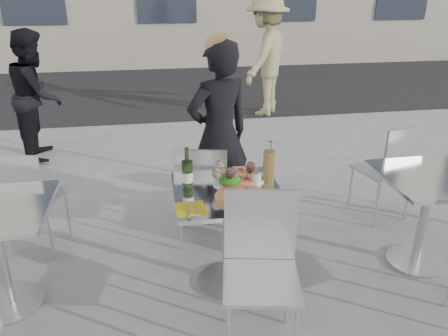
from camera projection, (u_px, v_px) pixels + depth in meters
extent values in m
plane|color=slate|center=(227.00, 282.00, 3.21)|extent=(80.00, 80.00, 0.00)
cube|color=black|center=(175.00, 86.00, 9.10)|extent=(24.00, 5.00, 0.00)
cylinder|color=#B7BABF|center=(227.00, 280.00, 3.21)|extent=(0.44, 0.44, 0.02)
cylinder|color=#B7BABF|center=(227.00, 239.00, 3.07)|extent=(0.07, 0.07, 0.72)
cube|color=silver|center=(228.00, 192.00, 2.92)|extent=(0.72, 0.72, 0.03)
cylinder|color=#B7BABF|center=(12.00, 303.00, 2.99)|extent=(0.44, 0.44, 0.02)
cylinder|color=#B7BABF|center=(1.00, 259.00, 2.84)|extent=(0.07, 0.07, 0.72)
cylinder|color=#B7BABF|center=(415.00, 261.00, 3.43)|extent=(0.44, 0.44, 0.02)
cylinder|color=#B7BABF|center=(423.00, 221.00, 3.29)|extent=(0.07, 0.07, 0.72)
cube|color=silver|center=(432.00, 177.00, 3.15)|extent=(0.72, 0.72, 0.03)
cylinder|color=silver|center=(223.00, 206.00, 3.84)|extent=(0.02, 0.02, 0.43)
cylinder|color=silver|center=(184.00, 206.00, 3.83)|extent=(0.02, 0.02, 0.43)
cylinder|color=silver|center=(223.00, 226.00, 3.52)|extent=(0.02, 0.02, 0.43)
cylinder|color=silver|center=(180.00, 227.00, 3.52)|extent=(0.02, 0.02, 0.43)
cube|color=silver|center=(202.00, 192.00, 3.59)|extent=(0.46, 0.46, 0.02)
cube|color=silver|center=(201.00, 176.00, 3.31)|extent=(0.40, 0.08, 0.43)
cylinder|color=silver|center=(229.00, 294.00, 2.74)|extent=(0.02, 0.02, 0.46)
cylinder|color=silver|center=(288.00, 295.00, 2.74)|extent=(0.02, 0.02, 0.46)
cube|color=silver|center=(261.00, 282.00, 2.47)|extent=(0.50, 0.50, 0.03)
cube|color=silver|center=(261.00, 225.00, 2.57)|extent=(0.43, 0.10, 0.46)
cylinder|color=silver|center=(68.00, 214.00, 3.71)|extent=(0.02, 0.02, 0.44)
cylinder|color=silver|center=(28.00, 212.00, 3.73)|extent=(0.02, 0.02, 0.44)
cylinder|color=silver|center=(50.00, 236.00, 3.39)|extent=(0.02, 0.02, 0.44)
cylinder|color=silver|center=(7.00, 234.00, 3.41)|extent=(0.02, 0.02, 0.44)
cube|color=silver|center=(34.00, 198.00, 3.47)|extent=(0.49, 0.49, 0.02)
cube|color=silver|center=(15.00, 183.00, 3.19)|extent=(0.40, 0.12, 0.44)
cylinder|color=silver|center=(380.00, 182.00, 4.27)|extent=(0.02, 0.02, 0.45)
cylinder|color=silver|center=(350.00, 189.00, 4.13)|extent=(0.02, 0.02, 0.45)
cylinder|color=silver|center=(408.00, 198.00, 3.97)|extent=(0.02, 0.02, 0.45)
cylinder|color=silver|center=(377.00, 205.00, 3.83)|extent=(0.02, 0.02, 0.45)
cube|color=silver|center=(382.00, 170.00, 3.96)|extent=(0.51, 0.51, 0.02)
cube|color=silver|center=(404.00, 153.00, 3.69)|extent=(0.41, 0.13, 0.45)
imported|color=black|center=(219.00, 135.00, 3.77)|extent=(0.69, 0.58, 1.62)
imported|color=black|center=(36.00, 95.00, 5.24)|extent=(0.63, 0.79, 1.55)
imported|color=tan|center=(266.00, 56.00, 6.90)|extent=(1.27, 1.39, 1.88)
cylinder|color=#E7A55A|center=(243.00, 197.00, 2.81)|extent=(0.36, 0.36, 0.02)
cylinder|color=#C9B482|center=(243.00, 196.00, 2.81)|extent=(0.31, 0.31, 0.00)
cylinder|color=white|center=(241.00, 177.00, 3.09)|extent=(0.34, 0.34, 0.01)
cylinder|color=#E7A55A|center=(241.00, 176.00, 3.09)|extent=(0.30, 0.30, 0.02)
cylinder|color=#C9B482|center=(241.00, 174.00, 3.08)|extent=(0.26, 0.26, 0.00)
cylinder|color=white|center=(229.00, 185.00, 2.99)|extent=(0.22, 0.22, 0.01)
ellipsoid|color=#195B16|center=(229.00, 179.00, 2.97)|extent=(0.15, 0.15, 0.08)
sphere|color=#B21914|center=(234.00, 177.00, 2.99)|extent=(0.03, 0.03, 0.03)
cylinder|color=#365821|center=(187.00, 175.00, 2.90)|extent=(0.07, 0.07, 0.20)
cone|color=#365821|center=(187.00, 161.00, 2.86)|extent=(0.07, 0.07, 0.03)
cylinder|color=#365821|center=(187.00, 155.00, 2.84)|extent=(0.03, 0.03, 0.10)
cylinder|color=silver|center=(187.00, 177.00, 2.91)|extent=(0.07, 0.08, 0.07)
cylinder|color=tan|center=(269.00, 166.00, 3.02)|extent=(0.08, 0.08, 0.22)
cylinder|color=white|center=(270.00, 147.00, 2.97)|extent=(0.03, 0.03, 0.08)
cylinder|color=white|center=(256.00, 179.00, 2.98)|extent=(0.06, 0.06, 0.09)
cylinder|color=silver|center=(256.00, 172.00, 2.96)|extent=(0.06, 0.06, 0.02)
cylinder|color=white|center=(217.00, 189.00, 2.94)|extent=(0.06, 0.06, 0.00)
cylinder|color=white|center=(217.00, 183.00, 2.92)|extent=(0.01, 0.01, 0.09)
ellipsoid|color=white|center=(217.00, 174.00, 2.89)|extent=(0.07, 0.07, 0.08)
ellipsoid|color=beige|center=(217.00, 175.00, 2.89)|extent=(0.05, 0.05, 0.05)
cylinder|color=white|center=(219.00, 181.00, 3.05)|extent=(0.06, 0.06, 0.00)
cylinder|color=white|center=(219.00, 176.00, 3.03)|extent=(0.01, 0.01, 0.09)
ellipsoid|color=white|center=(219.00, 166.00, 3.00)|extent=(0.07, 0.07, 0.08)
ellipsoid|color=beige|center=(219.00, 168.00, 3.01)|extent=(0.05, 0.05, 0.05)
cylinder|color=white|center=(230.00, 188.00, 2.95)|extent=(0.06, 0.06, 0.00)
cylinder|color=white|center=(230.00, 182.00, 2.93)|extent=(0.01, 0.01, 0.09)
ellipsoid|color=white|center=(230.00, 173.00, 2.90)|extent=(0.07, 0.07, 0.08)
ellipsoid|color=#40090F|center=(230.00, 174.00, 2.91)|extent=(0.05, 0.05, 0.05)
cylinder|color=white|center=(250.00, 182.00, 3.03)|extent=(0.06, 0.06, 0.00)
cylinder|color=white|center=(251.00, 177.00, 3.01)|extent=(0.01, 0.01, 0.09)
ellipsoid|color=white|center=(251.00, 167.00, 2.98)|extent=(0.07, 0.07, 0.08)
ellipsoid|color=#40090F|center=(251.00, 169.00, 2.99)|extent=(0.05, 0.05, 0.05)
cube|color=yellow|center=(190.00, 208.00, 2.68)|extent=(0.19, 0.19, 0.00)
cube|color=#B7BABF|center=(187.00, 208.00, 2.68)|extent=(0.02, 0.20, 0.00)
cube|color=#B7BABF|center=(195.00, 208.00, 2.69)|extent=(0.02, 0.18, 0.00)
cube|color=yellow|center=(271.00, 199.00, 2.80)|extent=(0.23, 0.23, 0.00)
cube|color=#B7BABF|center=(268.00, 199.00, 2.79)|extent=(0.08, 0.20, 0.00)
cube|color=#B7BABF|center=(276.00, 198.00, 2.80)|extent=(0.06, 0.17, 0.00)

